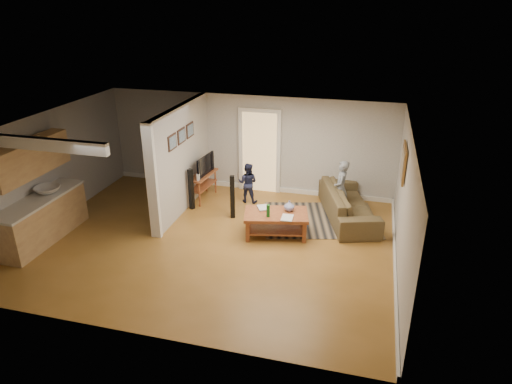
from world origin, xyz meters
TOP-DOWN VIEW (x-y plane):
  - ground at (0.00, 0.00)m, footprint 7.50×7.50m
  - room_shell at (-1.07, 0.43)m, footprint 7.54×6.02m
  - area_rug at (2.10, 1.59)m, footprint 2.93×2.43m
  - sofa at (2.69, 1.87)m, footprint 1.64×2.58m
  - coffee_table at (1.27, 0.63)m, footprint 1.48×1.05m
  - tv_console at (-0.94, 2.03)m, footprint 0.50×1.10m
  - speaker_left at (0.10, 1.20)m, footprint 0.12×0.12m
  - speaker_right at (-1.00, 1.40)m, footprint 0.13×0.13m
  - toy_basket at (0.84, 1.09)m, footprint 0.43×0.43m
  - child at (2.48, 1.98)m, footprint 0.33×0.49m
  - toddler at (0.20, 2.14)m, footprint 0.49×0.39m

SIDE VIEW (x-z plane):
  - ground at x=0.00m, z-range 0.00..0.00m
  - sofa at x=2.69m, z-range -0.35..0.35m
  - child at x=2.48m, z-range -0.67..0.67m
  - toddler at x=0.20m, z-range -0.51..0.51m
  - area_rug at x=2.10m, z-range 0.00..0.01m
  - toy_basket at x=0.84m, z-range -0.03..0.35m
  - coffee_table at x=1.27m, z-range 0.01..0.80m
  - speaker_right at x=-1.00m, z-range 0.00..1.02m
  - speaker_left at x=0.10m, z-range 0.00..1.03m
  - tv_console at x=-0.94m, z-range 0.15..1.07m
  - room_shell at x=-1.07m, z-range 0.20..2.72m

